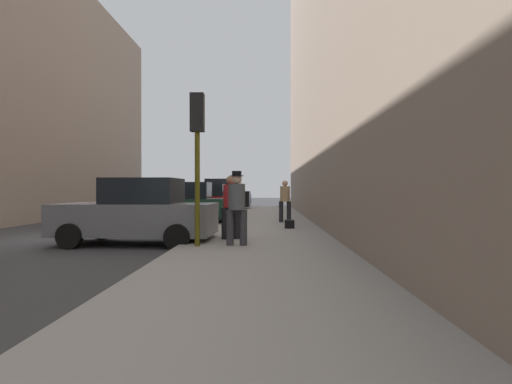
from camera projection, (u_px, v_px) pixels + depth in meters
ground_plane at (63, 239)px, 12.01m from camera, size 120.00×120.00×0.00m
sidewalk at (262, 237)px, 11.84m from camera, size 4.00×40.00×0.15m
parked_gray_coupe at (138, 213)px, 10.79m from camera, size 4.26×2.17×1.79m
parked_dark_green_sedan at (183, 205)px, 16.55m from camera, size 4.21×2.08×1.79m
parked_red_hatchback at (204, 201)px, 22.15m from camera, size 4.20×2.06×1.79m
parked_black_suv at (219, 196)px, 28.56m from camera, size 4.63×2.13×2.25m
parked_blue_sedan at (227, 197)px, 34.61m from camera, size 4.25×2.15×1.79m
fire_hydrant at (233, 209)px, 19.76m from camera, size 0.42×0.22×0.70m
traffic_light at (197, 136)px, 9.39m from camera, size 0.32×0.32×3.60m
pedestrian_in_red_jacket at (231, 204)px, 10.78m from camera, size 0.53×0.49×1.71m
pedestrian_in_jeans at (239, 198)px, 17.83m from camera, size 0.52×0.45×1.71m
pedestrian_with_beanie at (237, 204)px, 9.53m from camera, size 0.52×0.44×1.78m
pedestrian_in_tan_coat at (285, 199)px, 16.31m from camera, size 0.50×0.41×1.71m
duffel_bag at (289, 224)px, 13.84m from camera, size 0.32×0.44×0.28m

